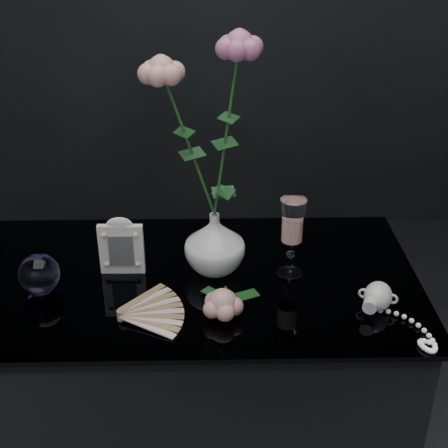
{
  "coord_description": "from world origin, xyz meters",
  "views": [
    {
      "loc": [
        0.05,
        -1.16,
        1.55
      ],
      "look_at": [
        0.08,
        0.01,
        0.92
      ],
      "focal_mm": 50.0,
      "sensor_mm": 36.0,
      "label": 1
    }
  ],
  "objects_px": {
    "paperweight": "(39,274)",
    "loose_rose": "(222,303)",
    "vase": "(215,243)",
    "wine_glass": "(292,238)",
    "picture_frame": "(121,245)",
    "pearl_jar": "(378,295)"
  },
  "relations": [
    {
      "from": "vase",
      "to": "picture_frame",
      "type": "distance_m",
      "value": 0.21
    },
    {
      "from": "wine_glass",
      "to": "pearl_jar",
      "type": "relative_size",
      "value": 0.89
    },
    {
      "from": "picture_frame",
      "to": "pearl_jar",
      "type": "bearing_deg",
      "value": -14.15
    },
    {
      "from": "paperweight",
      "to": "loose_rose",
      "type": "xyz_separation_m",
      "value": [
        0.4,
        -0.1,
        -0.01
      ]
    },
    {
      "from": "loose_rose",
      "to": "pearl_jar",
      "type": "relative_size",
      "value": 0.87
    },
    {
      "from": "vase",
      "to": "loose_rose",
      "type": "distance_m",
      "value": 0.19
    },
    {
      "from": "vase",
      "to": "paperweight",
      "type": "bearing_deg",
      "value": -168.29
    },
    {
      "from": "pearl_jar",
      "to": "wine_glass",
      "type": "bearing_deg",
      "value": 163.06
    },
    {
      "from": "vase",
      "to": "pearl_jar",
      "type": "xyz_separation_m",
      "value": [
        0.35,
        -0.16,
        -0.04
      ]
    },
    {
      "from": "paperweight",
      "to": "vase",
      "type": "bearing_deg",
      "value": 11.71
    },
    {
      "from": "vase",
      "to": "wine_glass",
      "type": "height_order",
      "value": "wine_glass"
    },
    {
      "from": "paperweight",
      "to": "pearl_jar",
      "type": "bearing_deg",
      "value": -5.93
    },
    {
      "from": "picture_frame",
      "to": "paperweight",
      "type": "height_order",
      "value": "picture_frame"
    },
    {
      "from": "vase",
      "to": "wine_glass",
      "type": "distance_m",
      "value": 0.18
    },
    {
      "from": "vase",
      "to": "pearl_jar",
      "type": "distance_m",
      "value": 0.38
    },
    {
      "from": "vase",
      "to": "wine_glass",
      "type": "relative_size",
      "value": 0.76
    },
    {
      "from": "vase",
      "to": "pearl_jar",
      "type": "height_order",
      "value": "vase"
    },
    {
      "from": "loose_rose",
      "to": "pearl_jar",
      "type": "xyz_separation_m",
      "value": [
        0.33,
        0.02,
        -0.0
      ]
    },
    {
      "from": "paperweight",
      "to": "pearl_jar",
      "type": "xyz_separation_m",
      "value": [
        0.73,
        -0.08,
        -0.01
      ]
    },
    {
      "from": "picture_frame",
      "to": "paperweight",
      "type": "distance_m",
      "value": 0.19
    },
    {
      "from": "loose_rose",
      "to": "picture_frame",
      "type": "bearing_deg",
      "value": 148.73
    },
    {
      "from": "picture_frame",
      "to": "loose_rose",
      "type": "relative_size",
      "value": 0.77
    }
  ]
}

